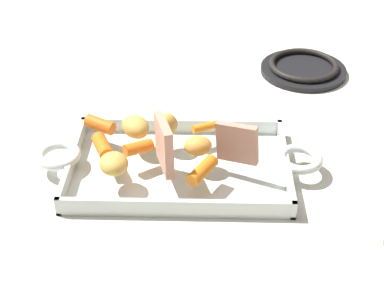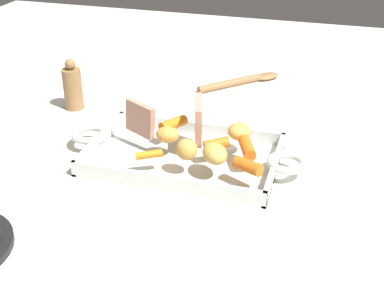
{
  "view_description": "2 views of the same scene",
  "coord_description": "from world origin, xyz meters",
  "views": [
    {
      "loc": [
        -0.04,
        0.77,
        0.6
      ],
      "look_at": [
        -0.02,
        -0.01,
        0.05
      ],
      "focal_mm": 53.45,
      "sensor_mm": 36.0,
      "label": 1
    },
    {
      "loc": [
        0.27,
        -0.85,
        0.52
      ],
      "look_at": [
        0.03,
        -0.03,
        0.06
      ],
      "focal_mm": 48.48,
      "sensor_mm": 36.0,
      "label": 2
    }
  ],
  "objects": [
    {
      "name": "roasting_dish",
      "position": [
        0.0,
        0.0,
        0.01
      ],
      "size": [
        0.49,
        0.23,
        0.04
      ],
      "color": "silver",
      "rests_on": "ground_plane"
    },
    {
      "name": "potato_near_roast",
      "position": [
        0.08,
        -0.05,
        0.06
      ],
      "size": [
        0.07,
        0.07,
        0.04
      ],
      "primitive_type": "ellipsoid",
      "rotation": [
        0.0,
        0.0,
        5.33
      ],
      "color": "gold",
      "rests_on": "roasting_dish"
    },
    {
      "name": "roast_slice_thin",
      "position": [
        -0.1,
        0.02,
        0.07
      ],
      "size": [
        0.07,
        0.04,
        0.07
      ],
      "primitive_type": "cube",
      "rotation": [
        0.08,
        0.0,
        1.18
      ],
      "color": "tan",
      "rests_on": "roasting_dish"
    },
    {
      "name": "baby_carrot_center_left",
      "position": [
        -0.04,
        0.06,
        0.05
      ],
      "size": [
        0.05,
        0.07,
        0.02
      ],
      "primitive_type": "cylinder",
      "rotation": [
        1.6,
        0.0,
        2.6
      ],
      "color": "orange",
      "rests_on": "roasting_dish"
    },
    {
      "name": "baby_carrot_short",
      "position": [
        0.13,
        -0.0,
        0.05
      ],
      "size": [
        0.05,
        0.07,
        0.03
      ],
      "primitive_type": "cylinder",
      "rotation": [
        1.63,
        0.0,
        0.4
      ],
      "color": "orange",
      "rests_on": "roasting_dish"
    },
    {
      "name": "stove_burner_rear",
      "position": [
        -0.26,
        -0.36,
        0.01
      ],
      "size": [
        0.19,
        0.19,
        0.02
      ],
      "color": "black",
      "rests_on": "ground_plane"
    },
    {
      "name": "potato_whole",
      "position": [
        0.02,
        -0.06,
        0.06
      ],
      "size": [
        0.04,
        0.04,
        0.04
      ],
      "primitive_type": "ellipsoid",
      "rotation": [
        0.0,
        0.0,
        0.05
      ],
      "color": "gold",
      "rests_on": "roasting_dish"
    },
    {
      "name": "baby_carrot_northwest",
      "position": [
        -0.04,
        -0.07,
        0.05
      ],
      "size": [
        0.05,
        0.04,
        0.02
      ],
      "primitive_type": "cylinder",
      "rotation": [
        1.62,
        0.0,
        5.19
      ],
      "color": "orange",
      "rests_on": "roasting_dish"
    },
    {
      "name": "roast_slice_thick",
      "position": [
        0.02,
        0.03,
        0.08
      ],
      "size": [
        0.04,
        0.09,
        0.09
      ],
      "primitive_type": "cube",
      "rotation": [
        -0.07,
        0.0,
        3.42
      ],
      "color": "tan",
      "rests_on": "roasting_dish"
    },
    {
      "name": "baby_carrot_center_right",
      "position": [
        0.07,
        0.0,
        0.05
      ],
      "size": [
        0.05,
        0.04,
        0.02
      ],
      "primitive_type": "cylinder",
      "rotation": [
        1.64,
        0.0,
        5.25
      ],
      "color": "orange",
      "rests_on": "roasting_dish"
    },
    {
      "name": "baby_carrot_southwest",
      "position": [
        0.14,
        -0.07,
        0.05
      ],
      "size": [
        0.06,
        0.05,
        0.03
      ],
      "primitive_type": "cylinder",
      "rotation": [
        1.62,
        0.0,
        4.25
      ],
      "color": "orange",
      "rests_on": "roasting_dish"
    },
    {
      "name": "potato_corner",
      "position": [
        -0.03,
        -0.0,
        0.05
      ],
      "size": [
        0.05,
        0.04,
        0.03
      ],
      "primitive_type": "ellipsoid",
      "rotation": [
        0.0,
        0.0,
        0.11
      ],
      "color": "gold",
      "rests_on": "roasting_dish"
    },
    {
      "name": "potato_golden_small",
      "position": [
        0.1,
        0.05,
        0.05
      ],
      "size": [
        0.06,
        0.06,
        0.03
      ],
      "primitive_type": "ellipsoid",
      "rotation": [
        0.0,
        0.0,
        5.06
      ],
      "color": "gold",
      "rests_on": "roasting_dish"
    },
    {
      "name": "ground_plane",
      "position": [
        0.0,
        0.0,
        0.0
      ],
      "size": [
        2.23,
        2.23,
        0.0
      ],
      "primitive_type": "plane",
      "color": "silver"
    }
  ]
}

